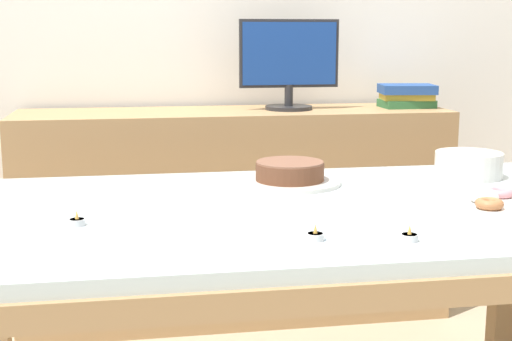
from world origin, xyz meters
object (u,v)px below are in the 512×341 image
tealight_left_edge (409,237)px  tealight_centre (77,221)px  tealight_right_edge (315,236)px  book_stack (407,95)px  pastry_platter (509,204)px  computer_monitor (289,65)px  plate_stack (469,165)px  cake_chocolate_round (290,174)px

tealight_left_edge → tealight_centre: 0.77m
tealight_right_edge → tealight_left_edge: bearing=-11.7°
book_stack → pastry_platter: bearing=-99.7°
computer_monitor → plate_stack: size_ratio=2.02×
book_stack → tealight_right_edge: bearing=-117.8°
tealight_left_edge → pastry_platter: bearing=32.3°
cake_chocolate_round → tealight_centre: 0.71m
cake_chocolate_round → pastry_platter: cake_chocolate_round is taller
cake_chocolate_round → tealight_right_edge: (-0.07, -0.59, -0.02)m
pastry_platter → tealight_right_edge: (-0.56, -0.19, -0.00)m
plate_stack → tealight_left_edge: 0.78m
plate_stack → computer_monitor: bearing=113.6°
tealight_centre → tealight_right_edge: bearing=-22.0°
tealight_left_edge → cake_chocolate_round: bearing=101.7°
computer_monitor → tealight_right_edge: computer_monitor is taller
computer_monitor → pastry_platter: size_ratio=1.34×
book_stack → pastry_platter: book_stack is taller
pastry_platter → tealight_left_edge: (-0.36, -0.23, -0.00)m
plate_stack → tealight_right_edge: size_ratio=5.25×
cake_chocolate_round → pastry_platter: 0.64m
pastry_platter → tealight_centre: pastry_platter is taller
cake_chocolate_round → plate_stack: plate_stack is taller
pastry_platter → tealight_right_edge: 0.60m
computer_monitor → tealight_right_edge: (-0.26, -1.49, -0.31)m
computer_monitor → tealight_centre: 1.54m
book_stack → pastry_platter: (-0.22, -1.31, -0.17)m
tealight_left_edge → tealight_centre: size_ratio=1.00×
plate_stack → tealight_left_edge: plate_stack is taller
cake_chocolate_round → computer_monitor: bearing=78.1°
pastry_platter → tealight_right_edge: size_ratio=7.89×
plate_stack → book_stack: bearing=81.3°
tealight_right_edge → tealight_centre: (-0.53, 0.21, 0.00)m
book_stack → tealight_right_edge: 1.70m
tealight_left_edge → tealight_right_edge: 0.21m
book_stack → tealight_right_edge: (-0.79, -1.50, -0.17)m
computer_monitor → tealight_left_edge: 1.57m
book_stack → tealight_left_edge: (-0.59, -1.54, -0.17)m
cake_chocolate_round → tealight_left_edge: 0.65m
tealight_left_edge → computer_monitor: bearing=87.8°
computer_monitor → tealight_centre: (-0.79, -1.28, -0.31)m
tealight_left_edge → tealight_right_edge: bearing=168.3°
computer_monitor → tealight_left_edge: size_ratio=10.60×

